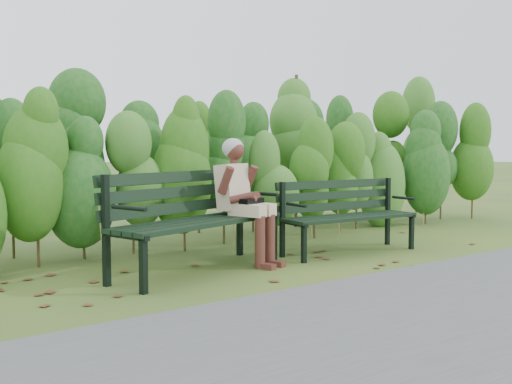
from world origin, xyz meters
TOP-DOWN VIEW (x-y plane):
  - ground at (0.00, 0.00)m, footprint 80.00×80.00m
  - footpath at (0.00, -2.20)m, footprint 60.00×2.50m
  - hedge_band at (0.00, 1.86)m, footprint 11.04×1.67m
  - leaf_litter at (0.07, -0.13)m, footprint 5.85×2.30m
  - bench_left at (-0.85, 0.30)m, footprint 2.10×1.19m
  - bench_right at (1.14, 0.13)m, footprint 1.74×0.69m
  - seated_woman at (-0.23, 0.27)m, footprint 0.54×0.79m

SIDE VIEW (x-z plane):
  - ground at x=0.00m, z-range 0.00..0.00m
  - leaf_litter at x=0.07m, z-range 0.00..0.01m
  - footpath at x=0.00m, z-range 0.00..0.01m
  - bench_right at x=1.14m, z-range 0.08..0.93m
  - bench_left at x=-0.85m, z-range 0.09..1.09m
  - seated_woman at x=-0.23m, z-range 0.10..1.44m
  - hedge_band at x=0.00m, z-range 0.05..2.47m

